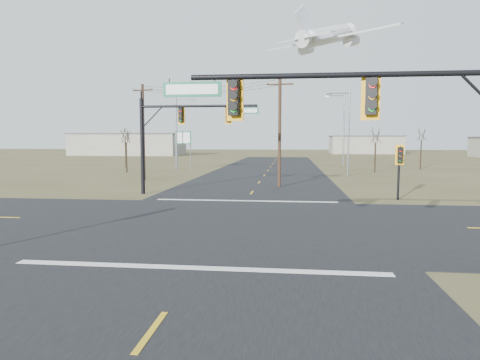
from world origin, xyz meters
name	(u,v)px	position (x,y,z in m)	size (l,w,h in m)	color
ground	(230,223)	(0.00, 0.00, 0.00)	(320.00, 320.00, 0.00)	brown
road_ew	(230,223)	(0.00, 0.00, 0.01)	(160.00, 14.00, 0.02)	black
road_ns	(230,223)	(0.00, 0.00, 0.01)	(14.00, 160.00, 0.02)	black
stop_bar_near	(197,268)	(0.00, -7.50, 0.03)	(12.00, 0.40, 0.01)	silver
stop_bar_far	(246,201)	(0.00, 7.50, 0.03)	(12.00, 0.40, 0.01)	silver
mast_arm_near	(374,115)	(5.29, -7.50, 4.76)	(10.33, 0.54, 6.52)	black
mast_arm_far	(181,125)	(-5.13, 10.53, 5.12)	(8.84, 0.52, 7.09)	black
pedestal_signal_ne	(400,159)	(10.17, 9.22, 2.78)	(0.61, 0.51, 3.75)	black
utility_pole_near	(280,130)	(1.98, 16.37, 4.85)	(2.28, 0.31, 9.32)	#402B1B
utility_pole_far	(143,131)	(-11.72, 21.16, 4.96)	(2.27, 0.77, 9.55)	#402B1B
highway_sign	(183,142)	(-11.75, 37.14, 3.74)	(2.57, 1.20, 5.20)	slate
streetlight_a	(347,129)	(9.15, 28.54, 5.28)	(2.62, 0.31, 9.40)	slate
streetlight_b	(342,126)	(11.02, 48.61, 6.26)	(3.11, 0.39, 11.14)	slate
streetlight_c	(178,130)	(-12.07, 35.90, 5.43)	(2.70, 0.33, 9.66)	slate
bare_tree_a	(126,135)	(-17.29, 30.65, 4.59)	(2.57, 2.57, 5.80)	black
bare_tree_b	(125,134)	(-20.84, 39.35, 4.89)	(3.11, 3.11, 6.11)	black
bare_tree_c	(376,135)	(13.37, 34.16, 4.62)	(2.59, 2.59, 5.89)	black
bare_tree_d	(422,134)	(20.78, 40.93, 4.86)	(2.59, 2.59, 6.04)	black
warehouse_left	(129,145)	(-40.00, 90.00, 2.75)	(28.00, 14.00, 5.50)	#9F9B8D
warehouse_mid	(365,145)	(25.00, 110.00, 2.50)	(20.00, 12.00, 5.00)	#9F9B8D
jet_airliner	(328,35)	(10.57, 74.09, 26.10)	(30.14, 30.36, 14.50)	silver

